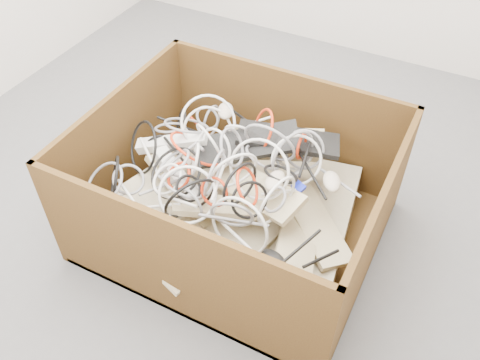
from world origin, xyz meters
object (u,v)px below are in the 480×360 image
at_px(cardboard_box, 235,207).
at_px(vga_plug, 299,187).
at_px(power_strip_left, 172,143).
at_px(power_strip_right, 177,176).

height_order(cardboard_box, vga_plug, cardboard_box).
height_order(cardboard_box, power_strip_left, cardboard_box).
xyz_separation_m(power_strip_right, vga_plug, (0.49, 0.13, 0.04)).
bearing_deg(power_strip_left, power_strip_right, -70.77).
relative_size(power_strip_left, power_strip_right, 1.05).
bearing_deg(cardboard_box, power_strip_right, -154.48).
height_order(power_strip_right, vga_plug, vga_plug).
bearing_deg(vga_plug, power_strip_left, -162.15).
xyz_separation_m(power_strip_left, power_strip_right, (0.11, -0.14, -0.03)).
xyz_separation_m(cardboard_box, vga_plug, (0.27, 0.03, 0.22)).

